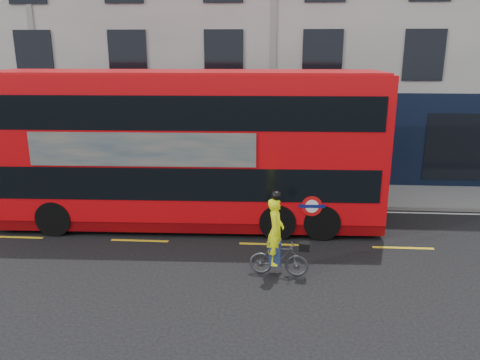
{
  "coord_description": "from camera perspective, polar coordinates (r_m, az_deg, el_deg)",
  "views": [
    {
      "loc": [
        0.03,
        -11.69,
        5.71
      ],
      "look_at": [
        -0.89,
        1.62,
        1.98
      ],
      "focal_mm": 35.0,
      "sensor_mm": 36.0,
      "label": 1
    }
  ],
  "objects": [
    {
      "name": "ground",
      "position": [
        13.01,
        3.48,
        -10.45
      ],
      "size": [
        120.0,
        120.0,
        0.0
      ],
      "primitive_type": "plane",
      "color": "black",
      "rests_on": "ground"
    },
    {
      "name": "pavement",
      "position": [
        19.04,
        3.69,
        -1.68
      ],
      "size": [
        60.0,
        3.0,
        0.12
      ],
      "primitive_type": "cube",
      "color": "gray",
      "rests_on": "ground"
    },
    {
      "name": "kerb",
      "position": [
        17.62,
        3.66,
        -3.11
      ],
      "size": [
        60.0,
        0.12,
        0.13
      ],
      "primitive_type": "cube",
      "color": "slate",
      "rests_on": "ground"
    },
    {
      "name": "building_terrace",
      "position": [
        24.7,
        4.12,
        19.72
      ],
      "size": [
        50.0,
        10.07,
        15.0
      ],
      "color": "beige",
      "rests_on": "ground"
    },
    {
      "name": "road_edge_line",
      "position": [
        17.35,
        3.65,
        -3.62
      ],
      "size": [
        58.0,
        0.1,
        0.01
      ],
      "primitive_type": "cube",
      "color": "silver",
      "rests_on": "ground"
    },
    {
      "name": "lane_dashes",
      "position": [
        14.37,
        3.55,
        -7.81
      ],
      "size": [
        58.0,
        0.12,
        0.01
      ],
      "primitive_type": null,
      "color": "yellow",
      "rests_on": "ground"
    },
    {
      "name": "bus",
      "position": [
        15.44,
        -6.29,
        3.9
      ],
      "size": [
        12.65,
        3.21,
        5.07
      ],
      "rotation": [
        0.0,
        0.0,
        0.03
      ],
      "color": "red",
      "rests_on": "ground"
    },
    {
      "name": "cyclist",
      "position": [
        12.23,
        4.6,
        -8.09
      ],
      "size": [
        1.58,
        0.68,
        2.3
      ],
      "rotation": [
        0.0,
        0.0,
        -0.1
      ],
      "color": "#434548",
      "rests_on": "ground"
    }
  ]
}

